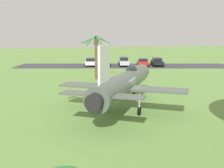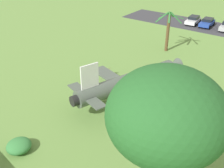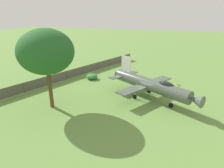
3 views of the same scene
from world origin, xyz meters
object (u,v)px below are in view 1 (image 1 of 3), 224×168
at_px(display_jet, 125,82).
at_px(parked_car_silver, 124,61).
at_px(parked_car_black, 157,62).
at_px(parked_car_red, 143,62).
at_px(parked_car_blue, 105,62).
at_px(palm_tree, 96,56).
at_px(parked_car_white, 90,62).
at_px(info_plaque, 69,91).

bearing_deg(display_jet, parked_car_silver, 15.64).
bearing_deg(parked_car_black, parked_car_red, -86.60).
height_order(parked_car_silver, parked_car_blue, parked_car_silver).
xyz_separation_m(palm_tree, parked_car_red, (-10.92, -12.76, -2.31)).
relative_size(palm_tree, parked_car_red, 1.22).
height_order(parked_car_silver, parked_car_white, parked_car_silver).
distance_m(palm_tree, parked_car_blue, 15.23).
xyz_separation_m(display_jet, parked_car_blue, (-4.22, -28.98, -1.34)).
bearing_deg(parked_car_white, display_jet, 5.57).
relative_size(info_plaque, parked_car_silver, 0.24).
distance_m(info_plaque, parked_car_silver, 27.35).
bearing_deg(palm_tree, parked_car_red, -130.56).
distance_m(display_jet, parked_car_red, 29.44).
relative_size(parked_car_black, parked_car_red, 0.99).
bearing_deg(display_jet, info_plaque, 80.50).
relative_size(display_jet, palm_tree, 2.23).
xyz_separation_m(display_jet, palm_tree, (-0.21, -14.47, 0.95)).
bearing_deg(parked_car_blue, parked_car_white, -93.26).
bearing_deg(parked_car_red, parked_car_blue, 92.34).
height_order(parked_car_black, parked_car_white, parked_car_black).
height_order(display_jet, parked_car_black, display_jet).
bearing_deg(palm_tree, display_jet, 89.17).
height_order(palm_tree, info_plaque, palm_tree).
relative_size(info_plaque, parked_car_red, 0.25).
height_order(parked_car_red, parked_car_white, parked_car_white).
xyz_separation_m(parked_car_red, parked_car_blue, (6.90, -1.76, 0.02)).
bearing_deg(parked_car_white, parked_car_blue, 85.51).
bearing_deg(parked_car_white, info_plaque, -3.85).
bearing_deg(display_jet, parked_car_red, 8.70).
distance_m(palm_tree, parked_car_silver, 15.80).
distance_m(info_plaque, parked_car_red, 28.18).
distance_m(info_plaque, parked_car_white, 26.68).
xyz_separation_m(parked_car_black, parked_car_blue, (9.55, -2.20, -0.00)).
distance_m(palm_tree, parked_car_red, 16.95).
xyz_separation_m(display_jet, parked_car_white, (-1.63, -29.59, -1.36)).
distance_m(parked_car_silver, parked_car_blue, 3.57).
bearing_deg(parked_car_red, palm_tree, 156.08).
bearing_deg(parked_car_white, parked_car_red, 84.72).
distance_m(parked_car_black, parked_car_blue, 9.80).
height_order(display_jet, parked_car_red, display_jet).
xyz_separation_m(palm_tree, parked_car_black, (-13.57, -12.32, -2.29)).
distance_m(parked_car_black, parked_car_silver, 6.23).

